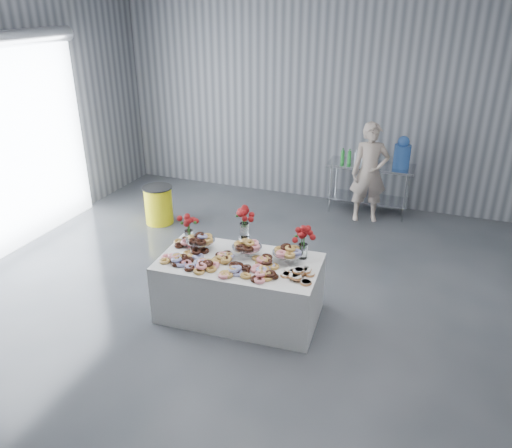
{
  "coord_description": "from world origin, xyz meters",
  "views": [
    {
      "loc": [
        2.03,
        -4.5,
        3.59
      ],
      "look_at": [
        0.03,
        0.76,
        1.02
      ],
      "focal_mm": 35.0,
      "sensor_mm": 36.0,
      "label": 1
    }
  ],
  "objects_px": {
    "water_jug": "(402,154)",
    "person": "(369,173)",
    "display_table": "(240,288)",
    "trash_barrel": "(159,205)",
    "prep_table": "(370,179)"
  },
  "relations": [
    {
      "from": "water_jug",
      "to": "trash_barrel",
      "type": "relative_size",
      "value": 0.84
    },
    {
      "from": "display_table",
      "to": "person",
      "type": "relative_size",
      "value": 1.1
    },
    {
      "from": "prep_table",
      "to": "trash_barrel",
      "type": "bearing_deg",
      "value": -151.79
    },
    {
      "from": "display_table",
      "to": "trash_barrel",
      "type": "bearing_deg",
      "value": 138.85
    },
    {
      "from": "trash_barrel",
      "to": "prep_table",
      "type": "bearing_deg",
      "value": 28.21
    },
    {
      "from": "display_table",
      "to": "trash_barrel",
      "type": "distance_m",
      "value": 3.14
    },
    {
      "from": "water_jug",
      "to": "person",
      "type": "height_order",
      "value": "person"
    },
    {
      "from": "display_table",
      "to": "water_jug",
      "type": "relative_size",
      "value": 3.43
    },
    {
      "from": "display_table",
      "to": "trash_barrel",
      "type": "relative_size",
      "value": 2.9
    },
    {
      "from": "display_table",
      "to": "water_jug",
      "type": "xyz_separation_m",
      "value": [
        1.44,
        3.83,
        0.77
      ]
    },
    {
      "from": "display_table",
      "to": "water_jug",
      "type": "distance_m",
      "value": 4.17
    },
    {
      "from": "trash_barrel",
      "to": "display_table",
      "type": "bearing_deg",
      "value": -41.15
    },
    {
      "from": "prep_table",
      "to": "trash_barrel",
      "type": "relative_size",
      "value": 2.29
    },
    {
      "from": "display_table",
      "to": "person",
      "type": "bearing_deg",
      "value": 74.51
    },
    {
      "from": "prep_table",
      "to": "water_jug",
      "type": "xyz_separation_m",
      "value": [
        0.5,
        -0.0,
        0.53
      ]
    }
  ]
}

